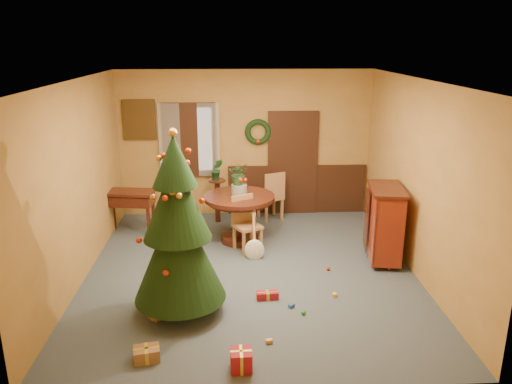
{
  "coord_description": "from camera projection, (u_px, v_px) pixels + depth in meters",
  "views": [
    {
      "loc": [
        -0.25,
        -7.03,
        3.44
      ],
      "look_at": [
        0.1,
        0.4,
        1.16
      ],
      "focal_mm": 35.0,
      "sensor_mm": 36.0,
      "label": 1
    }
  ],
  "objects": [
    {
      "name": "urn",
      "position": [
        239.0,
        190.0,
        8.61
      ],
      "size": [
        0.27,
        0.27,
        0.2
      ],
      "primitive_type": "cylinder",
      "color": "slate",
      "rests_on": "dining_table"
    },
    {
      "name": "stand_plant",
      "position": [
        217.0,
        169.0,
        9.53
      ],
      "size": [
        0.25,
        0.21,
        0.41
      ],
      "primitive_type": "imported",
      "rotation": [
        0.0,
        0.0,
        0.12
      ],
      "color": "#19471E",
      "rests_on": "plant_stand"
    },
    {
      "name": "toy_b",
      "position": [
        303.0,
        313.0,
        6.5
      ],
      "size": [
        0.06,
        0.06,
        0.06
      ],
      "primitive_type": "sphere",
      "color": "#227E22",
      "rests_on": "floor"
    },
    {
      "name": "gift_b",
      "position": [
        241.0,
        360.0,
        5.4
      ],
      "size": [
        0.24,
        0.24,
        0.24
      ],
      "color": "maroon",
      "rests_on": "floor"
    },
    {
      "name": "sideboard",
      "position": [
        385.0,
        222.0,
        7.93
      ],
      "size": [
        0.64,
        1.02,
        1.23
      ],
      "color": "#561809",
      "rests_on": "floor"
    },
    {
      "name": "plant_stand",
      "position": [
        217.0,
        196.0,
        9.69
      ],
      "size": [
        0.33,
        0.33,
        0.86
      ],
      "color": "black",
      "rests_on": "floor"
    },
    {
      "name": "toy_e",
      "position": [
        269.0,
        341.0,
        5.89
      ],
      "size": [
        0.09,
        0.07,
        0.05
      ],
      "primitive_type": "cube",
      "rotation": [
        0.0,
        0.0,
        0.24
      ],
      "color": "orange",
      "rests_on": "floor"
    },
    {
      "name": "centerpiece_plant",
      "position": [
        239.0,
        173.0,
        8.52
      ],
      "size": [
        0.35,
        0.31,
        0.39
      ],
      "primitive_type": "imported",
      "color": "#1E4C23",
      "rests_on": "urn"
    },
    {
      "name": "gift_d",
      "position": [
        267.0,
        295.0,
        6.89
      ],
      "size": [
        0.31,
        0.15,
        0.11
      ],
      "color": "maroon",
      "rests_on": "floor"
    },
    {
      "name": "chair_far",
      "position": [
        272.0,
        194.0,
        9.78
      ],
      "size": [
        0.56,
        0.56,
        0.99
      ],
      "color": "#95653B",
      "rests_on": "floor"
    },
    {
      "name": "toy_d",
      "position": [
        328.0,
        269.0,
        7.74
      ],
      "size": [
        0.06,
        0.06,
        0.06
      ],
      "primitive_type": "sphere",
      "color": "red",
      "rests_on": "floor"
    },
    {
      "name": "writing_desk",
      "position": [
        129.0,
        201.0,
        9.1
      ],
      "size": [
        0.96,
        0.57,
        0.81
      ],
      "color": "black",
      "rests_on": "floor"
    },
    {
      "name": "gift_a",
      "position": [
        147.0,
        354.0,
        5.57
      ],
      "size": [
        0.32,
        0.26,
        0.15
      ],
      "color": "brown",
      "rests_on": "floor"
    },
    {
      "name": "toy_a",
      "position": [
        292.0,
        306.0,
        6.67
      ],
      "size": [
        0.09,
        0.09,
        0.05
      ],
      "primitive_type": "cube",
      "rotation": [
        0.0,
        0.0,
        0.74
      ],
      "color": "#234E9A",
      "rests_on": "floor"
    },
    {
      "name": "chair_near",
      "position": [
        245.0,
        221.0,
        8.41
      ],
      "size": [
        0.55,
        0.55,
        0.94
      ],
      "color": "#95653B",
      "rests_on": "floor"
    },
    {
      "name": "toy_c",
      "position": [
        335.0,
        295.0,
        6.96
      ],
      "size": [
        0.06,
        0.09,
        0.05
      ],
      "primitive_type": "cube",
      "rotation": [
        0.0,
        0.0,
        1.43
      ],
      "color": "gold",
      "rests_on": "floor"
    },
    {
      "name": "guitar",
      "position": [
        254.0,
        237.0,
        8.05
      ],
      "size": [
        0.42,
        0.55,
        0.74
      ],
      "primitive_type": null,
      "rotation": [
        -0.49,
        0.0,
        0.2
      ],
      "color": "beige",
      "rests_on": "floor"
    },
    {
      "name": "dining_table",
      "position": [
        239.0,
        209.0,
        8.71
      ],
      "size": [
        1.24,
        1.24,
        0.85
      ],
      "color": "black",
      "rests_on": "floor"
    },
    {
      "name": "christmas_tree",
      "position": [
        178.0,
        230.0,
        6.25
      ],
      "size": [
        1.18,
        1.18,
        2.44
      ],
      "color": "#382111",
      "rests_on": "floor"
    },
    {
      "name": "gift_c",
      "position": [
        159.0,
        312.0,
        6.44
      ],
      "size": [
        0.29,
        0.3,
        0.13
      ],
      "color": "brown",
      "rests_on": "floor"
    },
    {
      "name": "room_envelope",
      "position": [
        256.0,
        161.0,
        9.99
      ],
      "size": [
        5.5,
        5.5,
        5.5
      ],
      "color": "#374450",
      "rests_on": "ground"
    }
  ]
}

